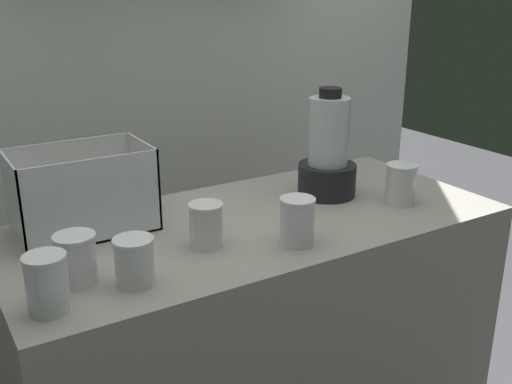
{
  "coord_description": "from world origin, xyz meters",
  "views": [
    {
      "loc": [
        -0.81,
        -1.33,
        1.53
      ],
      "look_at": [
        0.0,
        0.0,
        0.98
      ],
      "focal_mm": 41.87,
      "sensor_mm": 36.0,
      "label": 1
    }
  ],
  "objects": [
    {
      "name": "back_wall_unit",
      "position": [
        -0.0,
        0.77,
        1.26
      ],
      "size": [
        2.6,
        0.24,
        2.5
      ],
      "color": "silver",
      "rests_on": "ground_plane"
    },
    {
      "name": "counter",
      "position": [
        0.0,
        0.0,
        0.45
      ],
      "size": [
        1.4,
        0.64,
        0.9
      ],
      "primitive_type": "cube",
      "color": "#9E998E",
      "rests_on": "ground_plane"
    },
    {
      "name": "juice_cup_orange_far_right",
      "position": [
        0.0,
        -0.2,
        0.96
      ],
      "size": [
        0.09,
        0.09,
        0.12
      ],
      "color": "white",
      "rests_on": "counter"
    },
    {
      "name": "juice_cup_beet_far_left",
      "position": [
        -0.62,
        -0.21,
        0.95
      ],
      "size": [
        0.09,
        0.09,
        0.12
      ],
      "color": "white",
      "rests_on": "counter"
    },
    {
      "name": "juice_cup_mango_middle",
      "position": [
        -0.43,
        -0.19,
        0.95
      ],
      "size": [
        0.09,
        0.09,
        0.11
      ],
      "color": "white",
      "rests_on": "counter"
    },
    {
      "name": "blender_pitcher",
      "position": [
        0.29,
        0.06,
        1.03
      ],
      "size": [
        0.18,
        0.18,
        0.34
      ],
      "color": "black",
      "rests_on": "counter"
    },
    {
      "name": "carrot_display_bin",
      "position": [
        -0.43,
        0.17,
        0.97
      ],
      "size": [
        0.35,
        0.22,
        0.22
      ],
      "color": "white",
      "rests_on": "counter"
    },
    {
      "name": "juice_cup_pomegranate_left",
      "position": [
        -0.53,
        -0.11,
        0.95
      ],
      "size": [
        0.09,
        0.09,
        0.11
      ],
      "color": "white",
      "rests_on": "counter"
    },
    {
      "name": "juice_cup_carrot_rightmost",
      "position": [
        0.43,
        -0.12,
        0.96
      ],
      "size": [
        0.09,
        0.09,
        0.12
      ],
      "color": "white",
      "rests_on": "counter"
    },
    {
      "name": "juice_cup_beet_right",
      "position": [
        -0.2,
        -0.09,
        0.95
      ],
      "size": [
        0.09,
        0.09,
        0.11
      ],
      "color": "white",
      "rests_on": "counter"
    }
  ]
}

